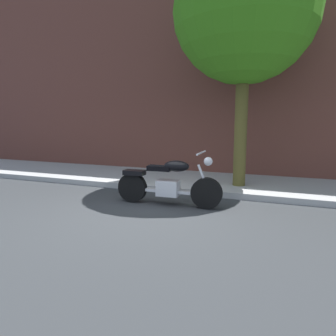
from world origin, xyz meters
TOP-DOWN VIEW (x-y plane):
  - ground_plane at (0.00, 0.00)m, footprint 60.00×60.00m
  - sidewalk at (0.00, 2.80)m, footprint 18.94×2.51m
  - building_facade at (0.00, 4.31)m, footprint 18.94×0.50m
  - motorcycle at (0.25, 0.60)m, footprint 2.20×0.70m
  - street_tree at (1.41, 2.41)m, footprint 3.26×3.26m

SIDE VIEW (x-z plane):
  - ground_plane at x=0.00m, z-range 0.00..0.00m
  - sidewalk at x=0.00m, z-range 0.00..0.14m
  - motorcycle at x=0.25m, z-range -0.11..1.00m
  - building_facade at x=0.00m, z-range 0.00..7.51m
  - street_tree at x=1.41m, z-range 1.24..7.03m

